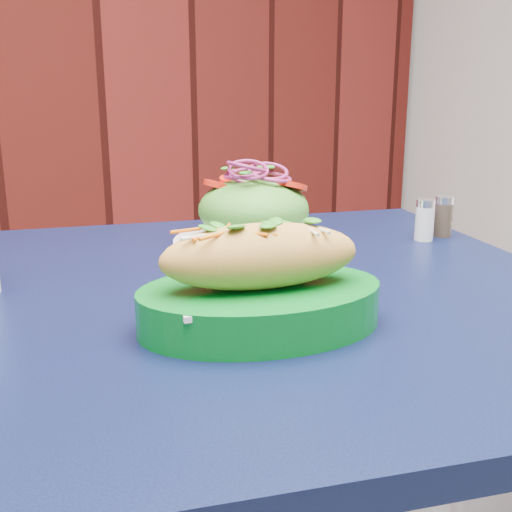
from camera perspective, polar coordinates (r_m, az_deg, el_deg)
cafe_table at (r=0.83m, az=0.26°, el=-8.49°), size 1.03×1.03×0.75m
banh_mi_basket at (r=0.65m, az=0.41°, el=-2.65°), size 0.30×0.24×0.12m
salad_plate at (r=0.97m, az=-0.22°, el=3.72°), size 0.25×0.25×0.13m
salt_shaker at (r=1.05m, az=14.76°, el=3.13°), size 0.03×0.03×0.07m
pepper_shaker at (r=1.08m, az=16.30°, el=3.40°), size 0.03×0.03×0.07m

